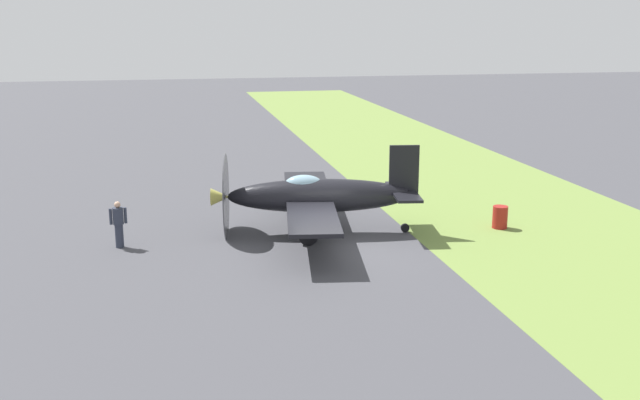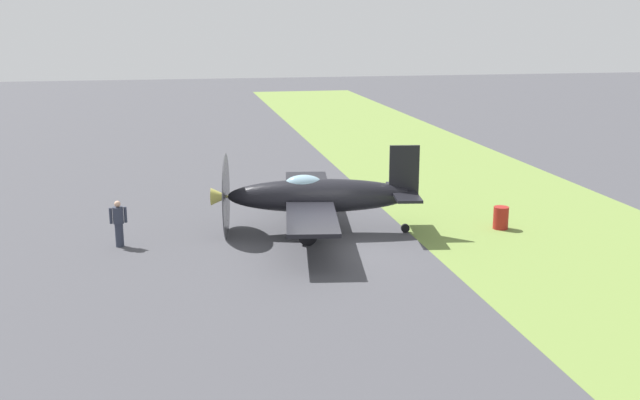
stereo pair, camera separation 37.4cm
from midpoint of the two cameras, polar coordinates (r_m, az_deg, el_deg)
ground_plane at (r=26.92m, az=0.43°, el=-4.04°), size 160.00×160.00×0.00m
grass_verge at (r=30.09m, az=17.60°, el=-2.76°), size 120.00×11.00×0.01m
airplane_lead at (r=28.91m, az=-0.69°, el=0.32°), size 10.21×8.12×3.61m
ground_crew_chief at (r=28.32m, az=-15.44°, el=-1.72°), size 0.38×0.63×1.73m
fuel_drum at (r=30.72m, az=13.19°, el=-1.28°), size 0.60×0.60×0.90m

